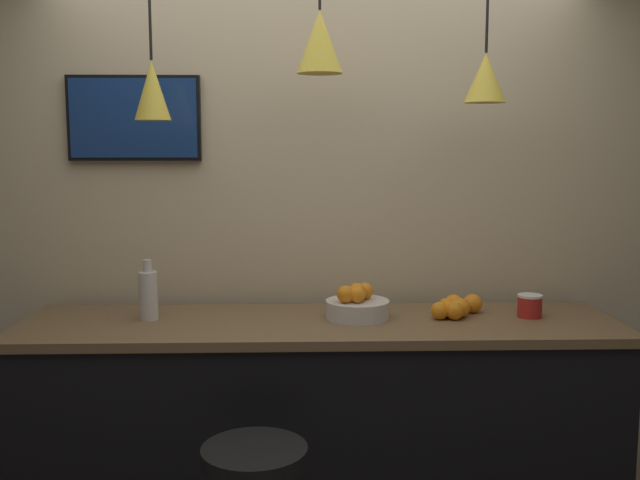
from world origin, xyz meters
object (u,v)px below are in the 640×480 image
object	(u,v)px
spread_jar	(530,306)
mounted_tv	(134,118)
fruit_bowl	(357,306)
juice_bottle	(148,295)

from	to	relation	value
spread_jar	mounted_tv	world-z (taller)	mounted_tv
spread_jar	mounted_tv	bearing A→B (deg)	168.60
fruit_bowl	spread_jar	world-z (taller)	fruit_bowl
spread_jar	mounted_tv	size ratio (longest dim) A/B	0.17
juice_bottle	spread_jar	world-z (taller)	juice_bottle
fruit_bowl	juice_bottle	distance (m)	0.90
fruit_bowl	mounted_tv	distance (m)	1.36
fruit_bowl	juice_bottle	bearing A→B (deg)	179.69
spread_jar	mounted_tv	distance (m)	1.99
fruit_bowl	spread_jar	bearing A→B (deg)	0.37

